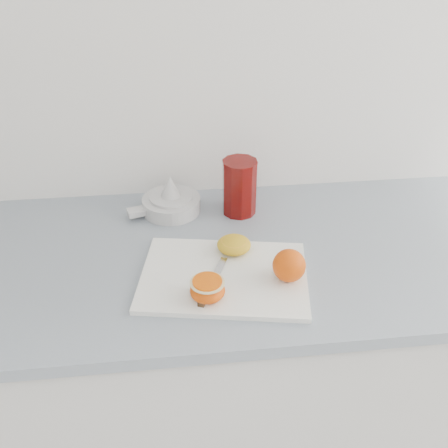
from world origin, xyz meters
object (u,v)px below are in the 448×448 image
at_px(half_orange, 207,289).
at_px(citrus_juicer, 171,202).
at_px(cutting_board, 224,276).
at_px(red_tumbler, 239,189).
at_px(counter, 206,376).

xyz_separation_m(half_orange, citrus_juicer, (-0.07, 0.37, -0.01)).
height_order(half_orange, citrus_juicer, citrus_juicer).
xyz_separation_m(cutting_board, red_tumbler, (0.07, 0.28, 0.06)).
distance_m(half_orange, red_tumbler, 0.37).
xyz_separation_m(citrus_juicer, red_tumbler, (0.18, -0.02, 0.04)).
bearing_deg(cutting_board, citrus_juicer, 109.97).
bearing_deg(red_tumbler, cutting_board, -104.64).
bearing_deg(red_tumbler, citrus_juicer, 172.28).
relative_size(counter, citrus_juicer, 11.83).
height_order(citrus_juicer, red_tumbler, red_tumbler).
bearing_deg(half_orange, citrus_juicer, 100.14).
bearing_deg(counter, cutting_board, -68.97).
bearing_deg(citrus_juicer, cutting_board, -70.03).
height_order(cutting_board, half_orange, half_orange).
relative_size(cutting_board, citrus_juicer, 1.85).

